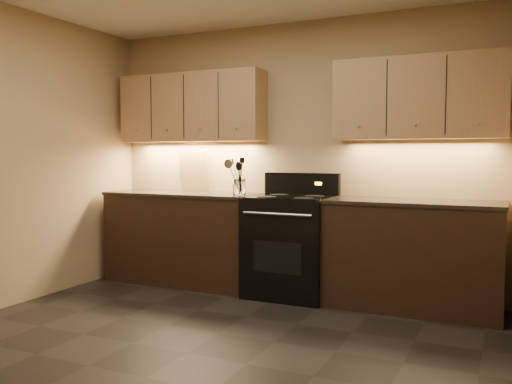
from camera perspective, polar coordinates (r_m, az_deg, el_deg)
floor at (r=3.78m, az=-7.29°, el=-16.47°), size 4.00×4.00×0.00m
wall_back at (r=5.34m, az=4.21°, el=3.77°), size 4.00×0.04×2.60m
counter_left at (r=5.63m, az=-7.50°, el=-4.76°), size 1.62×0.62×0.93m
counter_right at (r=4.82m, az=16.14°, el=-6.38°), size 1.46×0.62×0.93m
stove at (r=5.08m, az=3.71°, el=-5.54°), size 0.76×0.68×1.14m
upper_cab_left at (r=5.72m, az=-6.80°, el=8.79°), size 1.60×0.30×0.70m
upper_cab_right at (r=4.91m, az=16.73°, el=9.44°), size 1.44×0.30×0.70m
outlet_plate at (r=5.93m, az=-7.65°, el=2.03°), size 0.08×0.01×0.12m
utensil_crock at (r=5.15m, az=-1.77°, el=0.44°), size 0.16×0.16×0.15m
cutting_board at (r=5.81m, az=-6.48°, el=2.20°), size 0.34×0.10×0.42m
black_spoon at (r=5.17m, az=-1.66°, el=1.49°), size 0.07×0.10×0.30m
black_turner at (r=5.12m, az=-1.77°, el=1.79°), size 0.12×0.14×0.36m
steel_spatula at (r=5.15m, az=-1.49°, el=1.88°), size 0.25×0.16×0.37m
steel_skimmer at (r=5.11m, az=-1.63°, el=1.69°), size 0.23×0.10×0.35m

